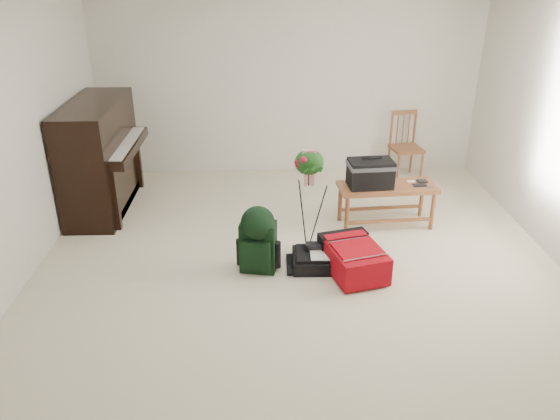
{
  "coord_description": "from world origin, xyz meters",
  "views": [
    {
      "loc": [
        -0.32,
        -4.35,
        2.72
      ],
      "look_at": [
        -0.17,
        0.35,
        0.51
      ],
      "focal_mm": 35.0,
      "sensor_mm": 36.0,
      "label": 1
    }
  ],
  "objects_px": {
    "piano": "(101,159)",
    "flower_stand": "(308,203)",
    "red_suitcase": "(353,256)",
    "bench": "(376,177)",
    "black_duffel": "(319,259)",
    "green_backpack": "(258,236)",
    "dining_chair": "(406,146)"
  },
  "relations": [
    {
      "from": "red_suitcase",
      "to": "black_duffel",
      "type": "xyz_separation_m",
      "value": [
        -0.31,
        0.08,
        -0.08
      ]
    },
    {
      "from": "red_suitcase",
      "to": "bench",
      "type": "bearing_deg",
      "value": 53.42
    },
    {
      "from": "red_suitcase",
      "to": "flower_stand",
      "type": "bearing_deg",
      "value": 124.38
    },
    {
      "from": "bench",
      "to": "green_backpack",
      "type": "height_order",
      "value": "bench"
    },
    {
      "from": "dining_chair",
      "to": "red_suitcase",
      "type": "relative_size",
      "value": 1.12
    },
    {
      "from": "red_suitcase",
      "to": "green_backpack",
      "type": "height_order",
      "value": "green_backpack"
    },
    {
      "from": "piano",
      "to": "black_duffel",
      "type": "xyz_separation_m",
      "value": [
        2.38,
        -1.45,
        -0.52
      ]
    },
    {
      "from": "black_duffel",
      "to": "flower_stand",
      "type": "bearing_deg",
      "value": 111.23
    },
    {
      "from": "piano",
      "to": "flower_stand",
      "type": "height_order",
      "value": "piano"
    },
    {
      "from": "piano",
      "to": "green_backpack",
      "type": "bearing_deg",
      "value": -39.75
    },
    {
      "from": "piano",
      "to": "green_backpack",
      "type": "xyz_separation_m",
      "value": [
        1.8,
        -1.5,
        -0.24
      ]
    },
    {
      "from": "black_duffel",
      "to": "flower_stand",
      "type": "relative_size",
      "value": 0.46
    },
    {
      "from": "piano",
      "to": "bench",
      "type": "relative_size",
      "value": 1.4
    },
    {
      "from": "black_duffel",
      "to": "flower_stand",
      "type": "xyz_separation_m",
      "value": [
        -0.1,
        0.26,
        0.47
      ]
    },
    {
      "from": "dining_chair",
      "to": "black_duffel",
      "type": "distance_m",
      "value": 2.68
    },
    {
      "from": "dining_chair",
      "to": "black_duffel",
      "type": "relative_size",
      "value": 1.71
    },
    {
      "from": "dining_chair",
      "to": "bench",
      "type": "bearing_deg",
      "value": -125.25
    },
    {
      "from": "green_backpack",
      "to": "red_suitcase",
      "type": "bearing_deg",
      "value": 8.38
    },
    {
      "from": "red_suitcase",
      "to": "piano",
      "type": "bearing_deg",
      "value": 134.92
    },
    {
      "from": "bench",
      "to": "flower_stand",
      "type": "xyz_separation_m",
      "value": [
        -0.77,
        -0.6,
        -0.02
      ]
    },
    {
      "from": "piano",
      "to": "red_suitcase",
      "type": "height_order",
      "value": "piano"
    },
    {
      "from": "dining_chair",
      "to": "black_duffel",
      "type": "height_order",
      "value": "dining_chair"
    },
    {
      "from": "dining_chair",
      "to": "red_suitcase",
      "type": "height_order",
      "value": "dining_chair"
    },
    {
      "from": "green_backpack",
      "to": "flower_stand",
      "type": "relative_size",
      "value": 0.58
    },
    {
      "from": "piano",
      "to": "dining_chair",
      "type": "bearing_deg",
      "value": 12.56
    },
    {
      "from": "dining_chair",
      "to": "green_backpack",
      "type": "bearing_deg",
      "value": -139.21
    },
    {
      "from": "bench",
      "to": "red_suitcase",
      "type": "relative_size",
      "value": 1.37
    },
    {
      "from": "bench",
      "to": "black_duffel",
      "type": "distance_m",
      "value": 1.2
    },
    {
      "from": "bench",
      "to": "flower_stand",
      "type": "relative_size",
      "value": 0.96
    },
    {
      "from": "red_suitcase",
      "to": "dining_chair",
      "type": "bearing_deg",
      "value": 50.66
    },
    {
      "from": "bench",
      "to": "red_suitcase",
      "type": "bearing_deg",
      "value": -115.91
    },
    {
      "from": "bench",
      "to": "green_backpack",
      "type": "relative_size",
      "value": 1.65
    }
  ]
}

